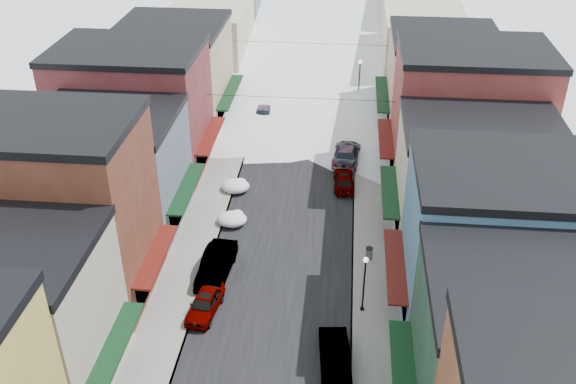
% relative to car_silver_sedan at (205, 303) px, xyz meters
% --- Properties ---
extents(road, '(10.00, 160.00, 0.01)m').
position_rel_car_silver_sedan_xyz_m(road, '(4.30, 40.88, -0.69)').
color(road, black).
rests_on(road, ground).
extents(sidewalk_left, '(3.20, 160.00, 0.15)m').
position_rel_car_silver_sedan_xyz_m(sidewalk_left, '(-2.30, 40.88, -0.62)').
color(sidewalk_left, gray).
rests_on(sidewalk_left, ground).
extents(sidewalk_right, '(3.20, 160.00, 0.15)m').
position_rel_car_silver_sedan_xyz_m(sidewalk_right, '(10.90, 40.88, -0.62)').
color(sidewalk_right, gray).
rests_on(sidewalk_right, ground).
extents(curb_left, '(0.10, 160.00, 0.15)m').
position_rel_car_silver_sedan_xyz_m(curb_left, '(-0.75, 40.88, -0.62)').
color(curb_left, slate).
rests_on(curb_left, ground).
extents(curb_right, '(0.10, 160.00, 0.15)m').
position_rel_car_silver_sedan_xyz_m(curb_right, '(9.35, 40.88, -0.62)').
color(curb_right, slate).
rests_on(curb_right, ground).
extents(bldg_l_cream, '(11.30, 8.20, 9.50)m').
position_rel_car_silver_sedan_xyz_m(bldg_l_cream, '(-8.89, -6.62, 4.06)').
color(bldg_l_cream, '#B9AC95').
rests_on(bldg_l_cream, ground).
extents(bldg_l_brick_near, '(12.30, 8.20, 12.50)m').
position_rel_car_silver_sedan_xyz_m(bldg_l_brick_near, '(-9.39, 1.38, 5.56)').
color(bldg_l_brick_near, maroon).
rests_on(bldg_l_brick_near, ground).
extents(bldg_l_grayblue, '(11.30, 9.20, 9.00)m').
position_rel_car_silver_sedan_xyz_m(bldg_l_grayblue, '(-8.89, 9.88, 3.81)').
color(bldg_l_grayblue, slate).
rests_on(bldg_l_grayblue, ground).
extents(bldg_l_brick_far, '(13.30, 9.20, 11.00)m').
position_rel_car_silver_sedan_xyz_m(bldg_l_brick_far, '(-9.89, 18.88, 4.81)').
color(bldg_l_brick_far, maroon).
rests_on(bldg_l_brick_far, ground).
extents(bldg_l_tan, '(11.30, 11.20, 10.00)m').
position_rel_car_silver_sedan_xyz_m(bldg_l_tan, '(-8.89, 28.88, 4.31)').
color(bldg_l_tan, tan).
rests_on(bldg_l_tan, ground).
extents(bldg_r_green, '(11.30, 9.20, 9.50)m').
position_rel_car_silver_sedan_xyz_m(bldg_r_green, '(17.49, -7.12, 4.06)').
color(bldg_r_green, '#1D3D2F').
rests_on(bldg_r_green, ground).
extents(bldg_r_blue, '(11.30, 9.20, 10.50)m').
position_rel_car_silver_sedan_xyz_m(bldg_r_blue, '(17.49, 1.88, 4.56)').
color(bldg_r_blue, teal).
rests_on(bldg_r_blue, ground).
extents(bldg_r_cream, '(12.30, 9.20, 9.00)m').
position_rel_car_silver_sedan_xyz_m(bldg_r_cream, '(17.99, 10.88, 3.81)').
color(bldg_r_cream, beige).
rests_on(bldg_r_cream, ground).
extents(bldg_r_brick_far, '(13.30, 9.20, 11.50)m').
position_rel_car_silver_sedan_xyz_m(bldg_r_brick_far, '(18.49, 19.88, 5.06)').
color(bldg_r_brick_far, maroon).
rests_on(bldg_r_brick_far, ground).
extents(bldg_r_tan, '(11.30, 11.20, 9.50)m').
position_rel_car_silver_sedan_xyz_m(bldg_r_tan, '(17.49, 29.88, 4.06)').
color(bldg_r_tan, tan).
rests_on(bldg_r_tan, ground).
extents(overhead_cables, '(16.40, 15.04, 0.04)m').
position_rel_car_silver_sedan_xyz_m(overhead_cables, '(4.30, 28.38, 5.50)').
color(overhead_cables, black).
rests_on(overhead_cables, ground).
extents(car_silver_sedan, '(2.20, 4.29, 1.40)m').
position_rel_car_silver_sedan_xyz_m(car_silver_sedan, '(0.00, 0.00, 0.00)').
color(car_silver_sedan, gray).
rests_on(car_silver_sedan, ground).
extents(car_dark_hatch, '(2.20, 5.34, 1.72)m').
position_rel_car_silver_sedan_xyz_m(car_dark_hatch, '(0.00, 3.84, 0.16)').
color(car_dark_hatch, black).
rests_on(car_dark_hatch, ground).
extents(car_silver_wagon, '(2.10, 5.16, 1.50)m').
position_rel_car_silver_sedan_xyz_m(car_silver_wagon, '(0.00, 28.91, 0.05)').
color(car_silver_wagon, gray).
rests_on(car_silver_wagon, ground).
extents(car_green_sedan, '(2.12, 4.90, 1.57)m').
position_rel_car_silver_sedan_xyz_m(car_green_sedan, '(8.38, -3.77, 0.09)').
color(car_green_sedan, black).
rests_on(car_green_sedan, ground).
extents(car_gray_suv, '(1.88, 4.24, 1.42)m').
position_rel_car_silver_sedan_xyz_m(car_gray_suv, '(8.47, 16.65, 0.01)').
color(car_gray_suv, gray).
rests_on(car_gray_suv, ground).
extents(car_black_sedan, '(2.75, 5.81, 1.64)m').
position_rel_car_silver_sedan_xyz_m(car_black_sedan, '(8.60, 21.27, 0.12)').
color(car_black_sedan, black).
rests_on(car_black_sedan, ground).
extents(car_lane_silver, '(2.29, 5.09, 1.70)m').
position_rel_car_silver_sedan_xyz_m(car_lane_silver, '(3.70, 37.45, 0.15)').
color(car_lane_silver, '#93969B').
rests_on(car_lane_silver, ground).
extents(car_lane_white, '(2.46, 5.33, 1.48)m').
position_rel_car_silver_sedan_xyz_m(car_lane_white, '(5.68, 46.78, 0.04)').
color(car_lane_white, white).
rests_on(car_lane_white, ground).
extents(trash_can, '(0.53, 0.53, 0.90)m').
position_rel_car_silver_sedan_xyz_m(trash_can, '(10.48, 6.53, -0.09)').
color(trash_can, slate).
rests_on(trash_can, sidewalk_right).
extents(streetlamp_near, '(0.34, 0.34, 4.13)m').
position_rel_car_silver_sedan_xyz_m(streetlamp_near, '(10.00, 1.03, 2.06)').
color(streetlamp_near, black).
rests_on(streetlamp_near, sidewalk_right).
extents(streetlamp_far, '(0.41, 0.41, 4.95)m').
position_rel_car_silver_sedan_xyz_m(streetlamp_far, '(9.62, 34.28, 2.58)').
color(streetlamp_far, black).
rests_on(streetlamp_far, sidewalk_right).
extents(snow_pile_mid, '(2.30, 2.61, 0.97)m').
position_rel_car_silver_sedan_xyz_m(snow_pile_mid, '(0.02, 10.18, -0.23)').
color(snow_pile_mid, white).
rests_on(snow_pile_mid, ground).
extents(snow_pile_far, '(2.36, 2.65, 1.00)m').
position_rel_car_silver_sedan_xyz_m(snow_pile_far, '(-0.55, 15.17, -0.22)').
color(snow_pile_far, white).
rests_on(snow_pile_far, ground).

